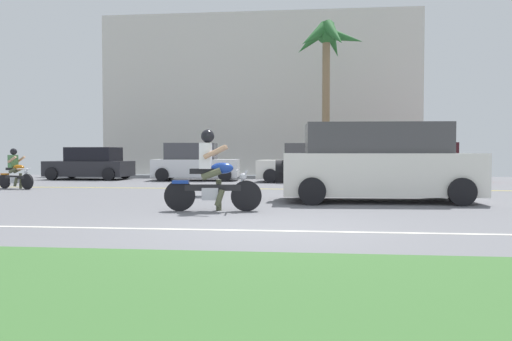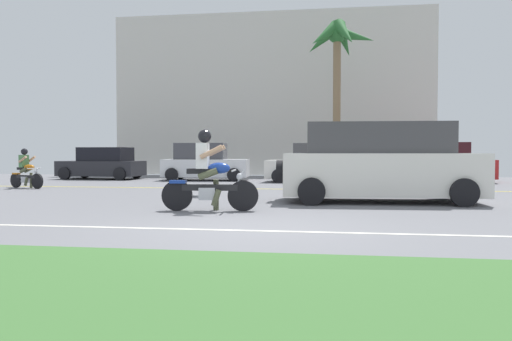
# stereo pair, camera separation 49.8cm
# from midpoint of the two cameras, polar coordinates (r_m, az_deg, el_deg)

# --- Properties ---
(ground) EXTENTS (56.00, 30.00, 0.04)m
(ground) POSITION_cam_midpoint_polar(r_m,az_deg,el_deg) (11.05, 3.04, -4.35)
(ground) COLOR slate
(grass_median) EXTENTS (56.00, 3.80, 0.06)m
(grass_median) POSITION_cam_midpoint_polar(r_m,az_deg,el_deg) (4.15, -6.51, -14.55)
(grass_median) COLOR #3D6B33
(grass_median) RESTS_ON ground
(lane_line_near) EXTENTS (50.40, 0.12, 0.01)m
(lane_line_near) POSITION_cam_midpoint_polar(r_m,az_deg,el_deg) (7.84, 0.79, -6.82)
(lane_line_near) COLOR silver
(lane_line_near) RESTS_ON ground
(lane_line_far) EXTENTS (50.40, 0.12, 0.01)m
(lane_line_far) POSITION_cam_midpoint_polar(r_m,az_deg,el_deg) (16.62, 4.85, -2.12)
(lane_line_far) COLOR yellow
(lane_line_far) RESTS_ON ground
(motorcyclist) EXTENTS (2.01, 0.66, 1.68)m
(motorcyclist) POSITION_cam_midpoint_polar(r_m,az_deg,el_deg) (10.42, -3.99, -0.70)
(motorcyclist) COLOR black
(motorcyclist) RESTS_ON ground
(suv_nearby) EXTENTS (4.95, 2.26, 1.93)m
(suv_nearby) POSITION_cam_midpoint_polar(r_m,az_deg,el_deg) (12.70, 14.87, 0.75)
(suv_nearby) COLOR white
(suv_nearby) RESTS_ON ground
(parked_car_0) EXTENTS (3.77, 2.04, 1.44)m
(parked_car_0) POSITION_cam_midpoint_polar(r_m,az_deg,el_deg) (23.88, -16.42, 0.69)
(parked_car_0) COLOR #232328
(parked_car_0) RESTS_ON ground
(parked_car_1) EXTENTS (3.77, 2.04, 1.62)m
(parked_car_1) POSITION_cam_midpoint_polar(r_m,az_deg,el_deg) (22.03, -5.21, 0.85)
(parked_car_1) COLOR silver
(parked_car_1) RESTS_ON ground
(parked_car_2) EXTENTS (4.38, 2.20, 1.58)m
(parked_car_2) POSITION_cam_midpoint_polar(r_m,az_deg,el_deg) (20.63, 8.12, 0.72)
(parked_car_2) COLOR white
(parked_car_2) RESTS_ON ground
(parked_car_3) EXTENTS (3.75, 2.08, 1.63)m
(parked_car_3) POSITION_cam_midpoint_polar(r_m,az_deg,el_deg) (22.24, 21.08, 0.74)
(parked_car_3) COLOR #AD1E1E
(parked_car_3) RESTS_ON ground
(palm_tree_0) EXTENTS (3.41, 3.33, 7.38)m
(palm_tree_0) POSITION_cam_midpoint_polar(r_m,az_deg,el_deg) (24.22, 9.85, 13.57)
(palm_tree_0) COLOR #846B4C
(palm_tree_0) RESTS_ON ground
(motorcyclist_distant) EXTENTS (1.54, 0.71, 1.35)m
(motorcyclist_distant) POSITION_cam_midpoint_polar(r_m,az_deg,el_deg) (18.66, -23.93, -0.09)
(motorcyclist_distant) COLOR black
(motorcyclist_distant) RESTS_ON ground
(building_far) EXTENTS (17.34, 4.00, 8.78)m
(building_far) POSITION_cam_midpoint_polar(r_m,az_deg,el_deg) (29.26, 2.51, 8.29)
(building_far) COLOR beige
(building_far) RESTS_ON ground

